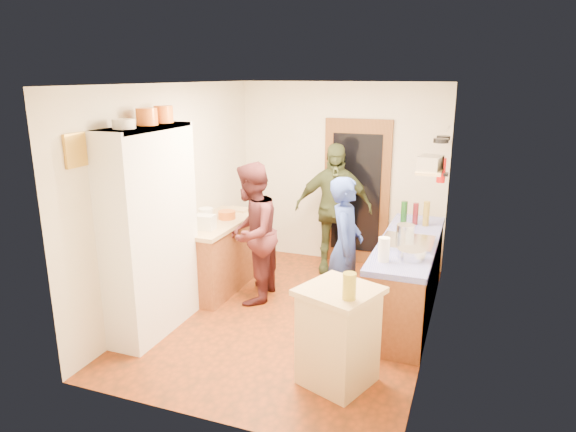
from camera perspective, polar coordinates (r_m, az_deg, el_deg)
The scene contains 44 objects.
floor at distance 6.06m, azimuth 0.60°, elevation -11.03°, with size 3.00×4.00×0.02m, color #8F380E.
ceiling at distance 5.42m, azimuth 0.68°, elevation 14.60°, with size 3.00×4.00×0.02m, color silver.
wall_back at distance 7.47m, azimuth 5.88°, elevation 4.65°, with size 3.00×0.02×2.60m, color beige.
wall_front at distance 3.85m, azimuth -9.61°, elevation -5.94°, with size 3.00×0.02×2.60m, color beige.
wall_left at distance 6.25m, azimuth -12.50°, elevation 2.24°, with size 0.02×4.00×2.60m, color beige.
wall_right at distance 5.30m, azimuth 16.19°, elevation -0.40°, with size 0.02×4.00×2.60m, color beige.
door_frame at distance 7.43m, azimuth 7.62°, elevation 2.56°, with size 0.95×0.06×2.10m, color brown.
door_glass at distance 7.40m, azimuth 7.56°, elevation 2.51°, with size 0.70×0.02×1.70m, color black.
hutch_body at distance 5.55m, azimuth -14.99°, elevation -1.73°, with size 0.40×1.20×2.20m, color white.
hutch_top_shelf at distance 5.34m, azimuth -15.80°, elevation 9.40°, with size 0.40×1.14×0.04m, color white.
plate_stack at distance 5.11m, azimuth -17.78°, elevation 9.72°, with size 0.21×0.21×0.09m, color white.
orange_pot_a at distance 5.40m, azimuth -15.42°, elevation 10.59°, with size 0.21×0.21×0.17m, color orange.
orange_pot_b at distance 5.64m, azimuth -13.66°, elevation 10.93°, with size 0.20×0.20×0.18m, color orange.
left_counter_base at distance 6.72m, azimuth -7.77°, elevation -4.40°, with size 0.60×1.40×0.85m, color #97552C.
left_counter_top at distance 6.58m, azimuth -7.91°, elevation -0.71°, with size 0.64×1.44×0.05m, color tan.
toaster at distance 6.20m, azimuth -9.21°, elevation -0.68°, with size 0.23×0.16×0.18m, color white.
kettle at distance 6.42m, azimuth -9.09°, elevation -0.01°, with size 0.18×0.18×0.20m, color white.
orange_bowl at distance 6.63m, azimuth -6.81°, elevation 0.13°, with size 0.22×0.22×0.10m, color orange.
chopping_board at distance 7.04m, azimuth -5.63°, elevation 0.76°, with size 0.30×0.22×0.03m, color tan.
right_counter_base at distance 6.08m, azimuth 13.04°, elevation -6.91°, with size 0.60×2.20×0.84m, color #97552C.
right_counter_top at distance 5.92m, azimuth 13.30°, elevation -2.88°, with size 0.62×2.22×0.06m, color #0609B5.
hob at distance 5.76m, azimuth 13.13°, elevation -2.86°, with size 0.55×0.58×0.04m, color silver.
pot_on_hob at distance 5.90m, azimuth 12.92°, elevation -1.54°, with size 0.20×0.20×0.13m, color silver.
bottle_a at distance 6.44m, azimuth 12.76°, elevation 0.30°, with size 0.08×0.08×0.30m, color #143F14.
bottle_b at distance 6.51m, azimuth 13.98°, elevation 0.25°, with size 0.07×0.07×0.27m, color #591419.
bottle_c at distance 6.47m, azimuth 15.11°, elevation 0.25°, with size 0.08×0.08×0.30m, color olive.
paper_towel at distance 5.16m, azimuth 10.61°, elevation -3.68°, with size 0.11×0.11×0.25m, color white.
mixing_bowl at distance 5.30m, azimuth 13.54°, elevation -4.13°, with size 0.28×0.28×0.11m, color silver.
island_base at distance 4.70m, azimuth 5.59°, elevation -13.41°, with size 0.55×0.55×0.86m, color tan.
island_top at distance 4.49m, azimuth 5.74°, elevation -8.32°, with size 0.62×0.62×0.05m, color tan.
cutting_board at distance 4.55m, azimuth 5.60°, elevation -7.85°, with size 0.35×0.28×0.02m, color white.
oil_jar at distance 4.26m, azimuth 6.83°, elevation -7.74°, with size 0.11×0.11×0.23m, color #AD9E2D.
pan_rail at distance 6.67m, azimuth 17.35°, elevation 9.25°, with size 0.02×0.02×0.65m, color silver.
pan_hang_a at distance 6.51m, azimuth 16.63°, elevation 8.02°, with size 0.18×0.18×0.05m, color black.
pan_hang_b at distance 6.71m, azimuth 16.75°, elevation 8.04°, with size 0.16×0.16×0.05m, color black.
pan_hang_c at distance 6.91m, azimuth 16.88°, elevation 8.31°, with size 0.17×0.17×0.05m, color black.
wall_shelf at distance 5.66m, azimuth 15.46°, elevation 4.81°, with size 0.26×0.42×0.03m, color tan.
radio at distance 5.64m, azimuth 15.53°, elevation 5.71°, with size 0.22×0.30×0.15m, color silver.
ext_bracket at distance 6.92m, azimuth 17.13°, elevation 4.44°, with size 0.06×0.10×0.04m, color black.
fire_extinguisher at distance 6.92m, azimuth 16.67°, elevation 4.90°, with size 0.11×0.11×0.32m, color red.
picture_frame at distance 4.90m, azimuth -22.56°, elevation 6.76°, with size 0.03×0.25×0.30m, color gold.
person_hob at distance 5.83m, azimuth 6.68°, elevation -3.52°, with size 0.59×0.39×1.61m, color navy.
person_left at distance 6.18m, azimuth -3.69°, elevation -1.85°, with size 0.83×0.65×1.71m, color #4A1F21.
person_back at distance 7.10m, azimuth 5.19°, elevation 0.83°, with size 1.06×0.44×1.81m, color #384123.
Camera 1 is at (1.83, -5.10, 2.69)m, focal length 32.00 mm.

